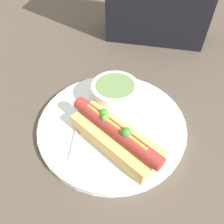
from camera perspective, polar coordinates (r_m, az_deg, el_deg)
The scene contains 5 objects.
ground_plane at distance 0.46m, azimuth 0.00°, elevation -3.70°, with size 4.00×4.00×0.00m, color #4C4238.
dinner_plate at distance 0.45m, azimuth 0.00°, elevation -3.10°, with size 0.30×0.30×0.02m.
hot_dog at distance 0.40m, azimuth 0.78°, elevation -6.11°, with size 0.18×0.15×0.06m.
soup_bowl at distance 0.47m, azimuth 0.82°, elevation 5.00°, with size 0.10×0.10×0.05m.
spoon at distance 0.46m, azimuth -8.11°, elevation -0.10°, with size 0.04×0.15×0.01m.
Camera 1 is at (0.06, -0.28, 0.36)m, focal length 35.00 mm.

